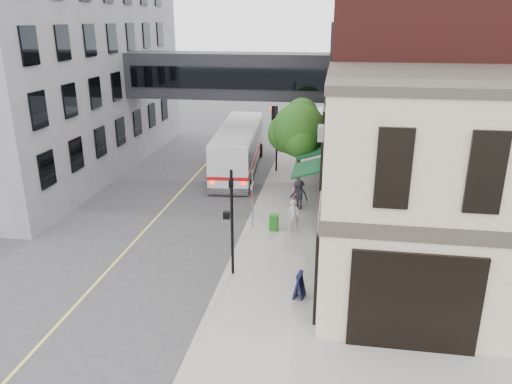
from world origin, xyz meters
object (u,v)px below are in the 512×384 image
(pedestrian_a, at_px, (293,216))
(pedestrian_c, at_px, (299,195))
(newspaper_box, at_px, (274,222))
(bus, at_px, (239,146))
(pedestrian_b, at_px, (297,193))
(sandwich_board, at_px, (299,285))

(pedestrian_a, xyz_separation_m, pedestrian_c, (0.04, 3.19, 0.01))
(pedestrian_a, xyz_separation_m, newspaper_box, (-0.96, 0.03, -0.42))
(bus, relative_size, pedestrian_c, 6.92)
(pedestrian_b, distance_m, pedestrian_c, 0.48)
(pedestrian_c, bearing_deg, newspaper_box, -86.05)
(newspaper_box, bearing_deg, pedestrian_a, -0.61)
(newspaper_box, xyz_separation_m, sandwich_board, (1.75, -6.16, 0.10))
(pedestrian_a, height_order, sandwich_board, pedestrian_a)
(pedestrian_a, relative_size, newspaper_box, 2.00)
(newspaper_box, bearing_deg, pedestrian_c, 73.81)
(pedestrian_a, relative_size, pedestrian_c, 0.99)
(pedestrian_c, relative_size, sandwich_board, 1.64)
(pedestrian_b, relative_size, newspaper_box, 1.89)
(bus, distance_m, pedestrian_c, 8.84)
(bus, bearing_deg, newspaper_box, -70.03)
(pedestrian_b, distance_m, sandwich_board, 9.81)
(pedestrian_b, height_order, sandwich_board, pedestrian_b)
(bus, bearing_deg, pedestrian_a, -65.64)
(bus, relative_size, newspaper_box, 14.00)
(pedestrian_c, bearing_deg, sandwich_board, -63.96)
(bus, bearing_deg, sandwich_board, -71.53)
(bus, xyz_separation_m, sandwich_board, (5.57, -16.68, -1.07))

